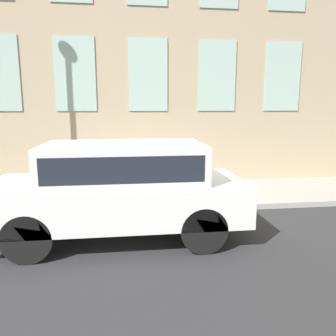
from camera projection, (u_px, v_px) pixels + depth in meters
name	position (u px, v px, depth m)	size (l,w,h in m)	color
ground_plane	(158.00, 214.00, 7.58)	(80.00, 80.00, 0.00)	#2D2D30
sidewalk	(153.00, 195.00, 8.89)	(2.73, 60.00, 0.13)	#9E9B93
building_facade	(147.00, 45.00, 9.61)	(0.33, 40.00, 8.42)	tan
fire_hydrant	(161.00, 184.00, 7.96)	(0.35, 0.46, 0.87)	gray
person	(175.00, 175.00, 8.06)	(0.26, 0.17, 1.09)	#232328
parked_truck_white_near	(121.00, 184.00, 5.98)	(1.83, 4.56, 1.79)	black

